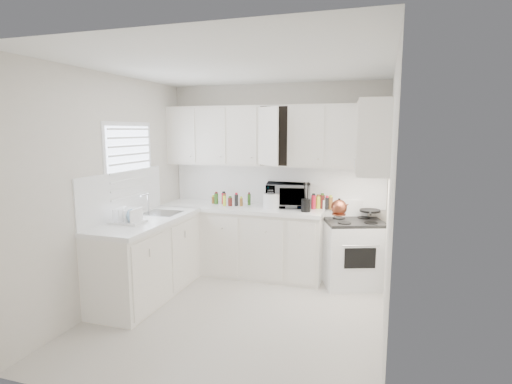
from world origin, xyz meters
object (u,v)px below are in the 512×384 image
at_px(microwave, 288,192).
at_px(stove, 354,244).
at_px(rice_cooker, 272,200).
at_px(utensil_crock, 306,196).
at_px(tea_kettle, 339,206).
at_px(dish_rack, 127,215).

bearing_deg(microwave, stove, -20.38).
relative_size(rice_cooker, utensil_crock, 0.60).
height_order(stove, microwave, microwave).
relative_size(stove, utensil_crock, 2.78).
bearing_deg(tea_kettle, stove, 65.21).
bearing_deg(tea_kettle, utensil_crock, -163.03).
bearing_deg(rice_cooker, stove, -5.84).
bearing_deg(stove, dish_rack, -170.19).
xyz_separation_m(stove, utensil_crock, (-0.60, -0.11, 0.60)).
xyz_separation_m(utensil_crock, dish_rack, (-1.78, -1.24, -0.10)).
xyz_separation_m(stove, dish_rack, (-2.38, -1.35, 0.50)).
height_order(stove, tea_kettle, tea_kettle).
relative_size(tea_kettle, microwave, 0.42).
relative_size(microwave, rice_cooker, 2.50).
bearing_deg(stove, rice_cooker, 161.19).
bearing_deg(stove, tea_kettle, -158.19).
height_order(microwave, dish_rack, microwave).
bearing_deg(utensil_crock, stove, 10.46).
relative_size(stove, dish_rack, 3.05).
relative_size(tea_kettle, utensil_crock, 0.62).
height_order(rice_cooker, dish_rack, rice_cooker).
height_order(microwave, utensil_crock, microwave).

